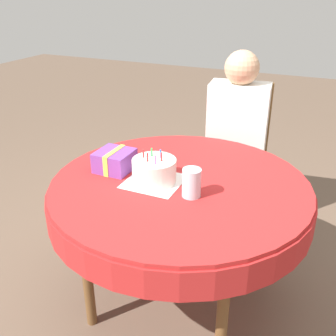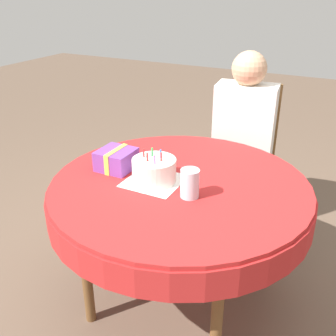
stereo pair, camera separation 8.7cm
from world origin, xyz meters
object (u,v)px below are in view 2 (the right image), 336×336
drinking_glass (190,183)px  gift_box (116,159)px  birthday_cake (154,170)px  person (244,129)px  chair (244,153)px

drinking_glass → gift_box: 0.45m
birthday_cake → drinking_glass: size_ratio=1.60×
person → gift_box: person is taller
person → chair: bearing=90.0°
drinking_glass → birthday_cake: bearing=164.8°
drinking_glass → person: bearing=93.3°
chair → person: 0.24m
person → gift_box: size_ratio=6.85×
person → birthday_cake: size_ratio=5.84×
person → gift_box: bearing=-121.2°
chair → birthday_cake: chair is taller
birthday_cake → drinking_glass: bearing=-15.2°
gift_box → person: bearing=66.0°
drinking_glass → chair: bearing=93.7°
birthday_cake → gift_box: birthday_cake is taller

